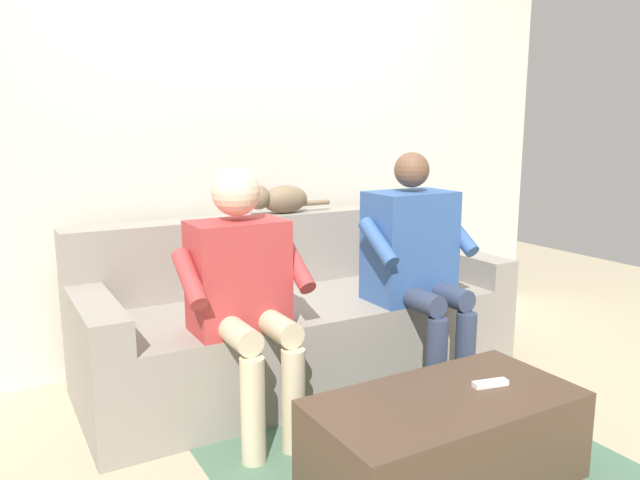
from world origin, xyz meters
TOP-DOWN VIEW (x-y plane):
  - ground_plane at (0.00, 0.60)m, footprint 8.00×8.00m
  - back_wall at (0.00, -0.71)m, footprint 4.45×0.06m
  - couch at (0.00, -0.15)m, footprint 2.25×0.86m
  - coffee_table at (0.00, 1.03)m, footprint 1.02×0.52m
  - person_left_seated at (-0.47, 0.24)m, footprint 0.58×0.53m
  - person_right_seated at (0.47, 0.26)m, footprint 0.56×0.52m
  - cat_on_backrest at (-0.03, -0.43)m, footprint 0.51×0.15m
  - remote_white at (-0.21, 1.05)m, footprint 0.15×0.07m
  - floor_rug at (0.00, 0.90)m, footprint 1.53×1.55m

SIDE VIEW (x-z plane):
  - ground_plane at x=0.00m, z-range 0.00..0.00m
  - floor_rug at x=0.00m, z-range 0.00..0.01m
  - coffee_table at x=0.00m, z-range 0.00..0.35m
  - couch at x=0.00m, z-range -0.12..0.72m
  - remote_white at x=-0.21m, z-range 0.35..0.37m
  - person_right_seated at x=0.47m, z-range 0.08..1.24m
  - person_left_seated at x=-0.47m, z-range 0.08..1.28m
  - cat_on_backrest at x=-0.03m, z-range 0.84..1.01m
  - back_wall at x=0.00m, z-range 0.00..2.64m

